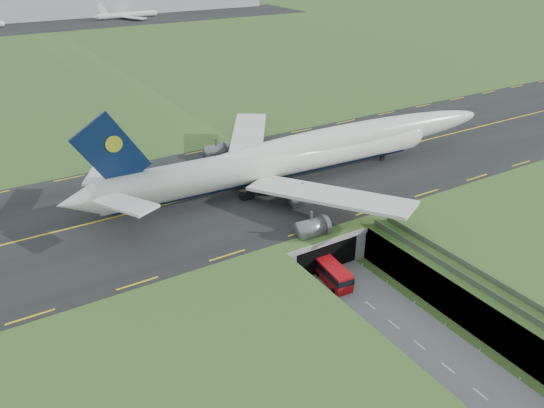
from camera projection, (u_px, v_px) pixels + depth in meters
ground at (357, 296)px, 81.24m from camera, size 900.00×900.00×0.00m
airfield_deck at (359, 280)px, 79.89m from camera, size 800.00×800.00×6.00m
trench_road at (391, 323)px, 75.47m from camera, size 12.00×75.00×0.20m
taxiway at (252, 184)px, 103.66m from camera, size 800.00×44.00×0.18m
tunnel_portal at (297, 231)px, 92.48m from camera, size 17.00×22.30×6.00m
guideway at (519, 312)px, 69.36m from camera, size 3.00×53.00×7.05m
jumbo_jet at (304, 154)px, 103.48m from camera, size 92.67×59.90×19.84m
shuttle_tram at (333, 274)px, 83.52m from camera, size 3.60×7.86×3.10m
cargo_terminal at (23, 6)px, 303.17m from camera, size 320.00×67.00×15.60m
distant_hills at (86, 8)px, 440.83m from camera, size 700.00×91.00×60.00m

